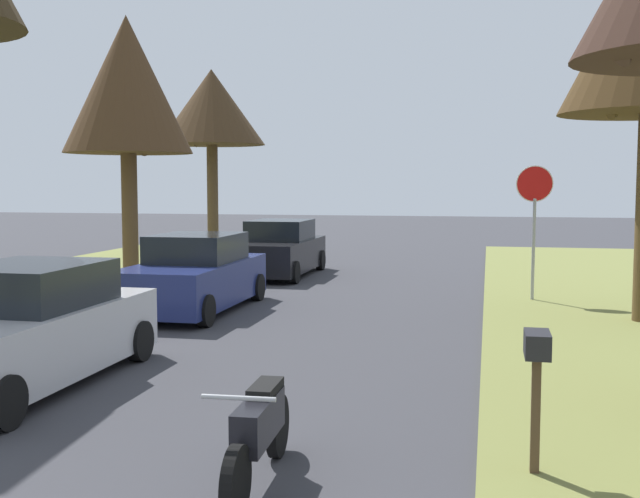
{
  "coord_description": "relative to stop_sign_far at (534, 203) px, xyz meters",
  "views": [
    {
      "loc": [
        3.66,
        -2.28,
        2.63
      ],
      "look_at": [
        0.97,
        10.13,
        1.55
      ],
      "focal_mm": 43.6,
      "sensor_mm": 36.0,
      "label": 1
    }
  ],
  "objects": [
    {
      "name": "curbside_mailbox",
      "position": [
        -0.54,
        -10.69,
        -1.14
      ],
      "size": [
        0.22,
        0.44,
        1.27
      ],
      "color": "brown",
      "rests_on": "grass_verge_right"
    },
    {
      "name": "parked_sedan_silver",
      "position": [
        -6.86,
        -8.81,
        -1.47
      ],
      "size": [
        1.95,
        4.41,
        1.57
      ],
      "color": "#BCBCC1",
      "rests_on": "ground"
    },
    {
      "name": "parked_sedan_navy",
      "position": [
        -6.88,
        -2.74,
        -1.47
      ],
      "size": [
        1.95,
        4.41,
        1.57
      ],
      "color": "navy",
      "rests_on": "ground"
    },
    {
      "name": "stop_sign_far",
      "position": [
        0.0,
        0.0,
        0.0
      ],
      "size": [
        0.81,
        0.34,
        2.97
      ],
      "color": "#9EA0A5",
      "rests_on": "grass_verge_right"
    },
    {
      "name": "street_tree_left_far",
      "position": [
        -10.47,
        8.21,
        3.02
      ],
      "size": [
        3.71,
        3.71,
        6.52
      ],
      "color": "#503C27",
      "rests_on": "grass_verge_left"
    },
    {
      "name": "parked_sedan_black",
      "position": [
        -6.8,
        3.55,
        -1.47
      ],
      "size": [
        1.95,
        4.41,
        1.57
      ],
      "color": "black",
      "rests_on": "ground"
    },
    {
      "name": "parked_motorcycle",
      "position": [
        -2.9,
        -11.37,
        -1.71
      ],
      "size": [
        0.6,
        2.05,
        0.97
      ],
      "color": "black",
      "rests_on": "ground"
    },
    {
      "name": "street_tree_left_mid_b",
      "position": [
        -10.23,
        1.24,
        2.94
      ],
      "size": [
        3.35,
        3.35,
        6.91
      ],
      "color": "brown",
      "rests_on": "grass_verge_left"
    }
  ]
}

